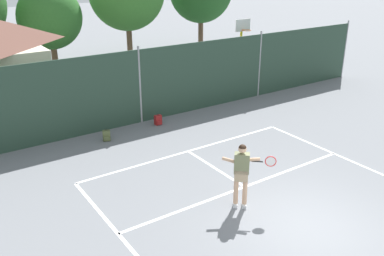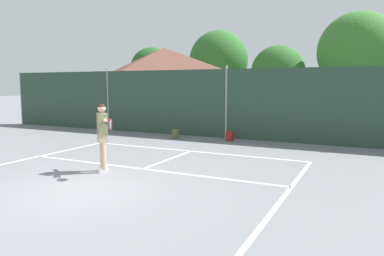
% 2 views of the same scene
% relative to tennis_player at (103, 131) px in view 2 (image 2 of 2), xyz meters
% --- Properties ---
extents(ground_plane, '(120.00, 120.00, 0.00)m').
position_rel_tennis_player_xyz_m(ground_plane, '(0.79, -1.74, -1.11)').
color(ground_plane, slate).
extents(court_markings, '(8.30, 11.10, 0.01)m').
position_rel_tennis_player_xyz_m(court_markings, '(0.79, -1.09, -1.11)').
color(court_markings, white).
rests_on(court_markings, ground).
extents(chainlink_fence, '(26.09, 0.09, 3.18)m').
position_rel_tennis_player_xyz_m(chainlink_fence, '(0.79, 7.26, 0.40)').
color(chainlink_fence, '#284233').
rests_on(chainlink_fence, ground).
extents(clubhouse_building, '(6.13, 5.92, 4.58)m').
position_rel_tennis_player_xyz_m(clubhouse_building, '(-4.97, 11.63, 1.26)').
color(clubhouse_building, beige).
rests_on(clubhouse_building, ground).
extents(treeline_backdrop, '(25.23, 4.43, 6.89)m').
position_rel_tennis_player_xyz_m(treeline_backdrop, '(2.51, 17.86, 2.96)').
color(treeline_backdrop, brown).
rests_on(treeline_backdrop, ground).
extents(tennis_player, '(1.18, 0.92, 1.85)m').
position_rel_tennis_player_xyz_m(tennis_player, '(0.00, 0.00, 0.00)').
color(tennis_player, silver).
rests_on(tennis_player, ground).
extents(backpack_olive, '(0.33, 0.32, 0.46)m').
position_rel_tennis_player_xyz_m(backpack_olive, '(-1.20, 6.25, -0.92)').
color(backpack_olive, '#566038').
rests_on(backpack_olive, ground).
extents(backpack_red, '(0.29, 0.25, 0.46)m').
position_rel_tennis_player_xyz_m(backpack_red, '(1.21, 6.59, -0.92)').
color(backpack_red, maroon).
rests_on(backpack_red, ground).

